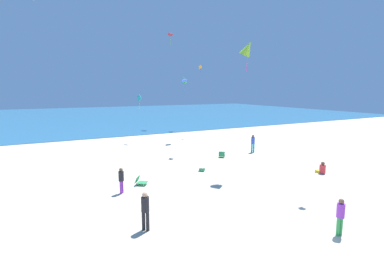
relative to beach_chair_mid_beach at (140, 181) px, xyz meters
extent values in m
plane|color=beige|center=(2.81, 1.76, -0.23)|extent=(120.00, 120.00, 0.00)
cube|color=teal|center=(2.81, 47.12, -0.20)|extent=(120.00, 60.00, 0.05)
cube|color=#2D9956|center=(0.10, -0.07, -0.08)|extent=(0.74, 0.73, 0.03)
cube|color=#2D9956|center=(-0.13, 0.10, 0.11)|extent=(0.46, 0.53, 0.38)
cylinder|color=#B7B7BC|center=(0.38, 0.04, -0.15)|extent=(0.02, 0.02, 0.15)
cylinder|color=#B7B7BC|center=(0.07, -0.37, -0.15)|extent=(0.02, 0.02, 0.15)
cube|color=#2D9956|center=(7.89, 3.40, -0.07)|extent=(0.70, 0.71, 0.03)
cube|color=#2D9956|center=(7.72, 3.17, 0.11)|extent=(0.50, 0.43, 0.37)
cylinder|color=#B7B7BC|center=(7.78, 3.67, -0.15)|extent=(0.02, 0.02, 0.16)
cylinder|color=#B7B7BC|center=(8.17, 3.39, -0.15)|extent=(0.02, 0.02, 0.16)
cube|color=#339956|center=(4.62, 0.86, -0.11)|extent=(0.61, 0.66, 0.23)
cube|color=white|center=(4.62, 0.86, 0.02)|extent=(0.63, 0.68, 0.04)
cylinder|color=black|center=(-1.35, -5.12, 0.16)|extent=(0.14, 0.14, 0.79)
cylinder|color=black|center=(-1.21, -5.24, 0.16)|extent=(0.14, 0.14, 0.79)
cylinder|color=black|center=(-1.28, -5.18, 0.85)|extent=(0.44, 0.44, 0.59)
sphere|color=tan|center=(-1.28, -5.18, 1.24)|extent=(0.22, 0.22, 0.22)
cylinder|color=#19ADB2|center=(11.36, 3.58, 0.17)|extent=(0.14, 0.14, 0.79)
cylinder|color=#19ADB2|center=(11.20, 3.65, 0.17)|extent=(0.14, 0.14, 0.79)
cylinder|color=blue|center=(11.28, 3.61, 0.86)|extent=(0.41, 0.41, 0.59)
sphere|color=brown|center=(11.28, 3.61, 1.25)|extent=(0.22, 0.22, 0.22)
cylinder|color=green|center=(5.27, -8.87, 0.13)|extent=(0.13, 0.13, 0.72)
cylinder|color=green|center=(5.11, -8.86, 0.13)|extent=(0.13, 0.13, 0.72)
cylinder|color=purple|center=(5.19, -8.86, 0.77)|extent=(0.30, 0.30, 0.54)
sphere|color=brown|center=(5.19, -8.86, 1.13)|extent=(0.20, 0.20, 0.20)
cylinder|color=purple|center=(-1.21, -0.78, 0.12)|extent=(0.12, 0.12, 0.70)
cylinder|color=purple|center=(-1.31, -0.91, 0.12)|extent=(0.12, 0.12, 0.70)
cylinder|color=black|center=(-1.26, -0.85, 0.73)|extent=(0.39, 0.39, 0.52)
sphere|color=brown|center=(-1.26, -0.85, 1.08)|extent=(0.19, 0.19, 0.19)
cylinder|color=red|center=(11.40, -3.36, 0.07)|extent=(0.41, 0.41, 0.59)
sphere|color=brown|center=(11.40, -3.36, 0.47)|extent=(0.24, 0.24, 0.24)
cube|color=yellow|center=(11.38, -3.12, -0.14)|extent=(0.32, 0.45, 0.17)
cone|color=#99DB33|center=(6.78, -1.00, 7.84)|extent=(1.09, 1.24, 1.08)
cylinder|color=#DB3DA8|center=(6.78, -1.00, 6.96)|extent=(0.07, 0.11, 1.05)
pyramid|color=red|center=(11.49, 22.76, 13.33)|extent=(0.91, 1.00, 0.54)
cylinder|color=#99DB33|center=(11.43, 22.72, 12.31)|extent=(0.07, 0.05, 0.99)
cube|color=orange|center=(11.50, 13.80, 7.97)|extent=(0.53, 0.22, 0.52)
cylinder|color=blue|center=(11.50, 13.80, 7.53)|extent=(0.07, 0.08, 0.51)
cube|color=#1EADAD|center=(3.77, 12.96, 4.46)|extent=(0.30, 0.70, 0.73)
cylinder|color=#99DB33|center=(3.77, 12.96, 3.66)|extent=(0.09, 0.06, 1.07)
cone|color=green|center=(11.65, 18.73, 6.69)|extent=(1.14, 1.20, 1.05)
cylinder|color=purple|center=(11.65, 18.73, 6.13)|extent=(0.08, 0.10, 0.40)
pyramid|color=blue|center=(8.17, 11.47, 6.34)|extent=(1.05, 1.02, 0.53)
cylinder|color=#1EADAD|center=(8.21, 11.41, 5.47)|extent=(0.09, 0.11, 0.66)
camera|label=1|loc=(-4.19, -14.96, 5.26)|focal=25.36mm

